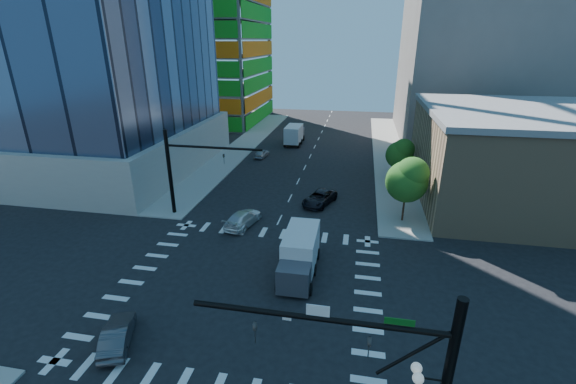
# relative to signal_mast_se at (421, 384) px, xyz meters

# --- Properties ---
(ground) EXTENTS (160.00, 160.00, 0.00)m
(ground) POSITION_rel_signal_mast_se_xyz_m (-10.60, 11.50, -5.01)
(ground) COLOR black
(ground) RESTS_ON ground
(road_markings) EXTENTS (20.00, 20.00, 0.01)m
(road_markings) POSITION_rel_signal_mast_se_xyz_m (-10.60, 11.50, -5.00)
(road_markings) COLOR silver
(road_markings) RESTS_ON ground
(sidewalk_ne) EXTENTS (5.00, 60.00, 0.15)m
(sidewalk_ne) POSITION_rel_signal_mast_se_xyz_m (1.90, 51.50, -4.93)
(sidewalk_ne) COLOR #9C9A94
(sidewalk_ne) RESTS_ON ground
(sidewalk_nw) EXTENTS (5.00, 60.00, 0.15)m
(sidewalk_nw) POSITION_rel_signal_mast_se_xyz_m (-23.10, 51.50, -4.93)
(sidewalk_nw) COLOR #9C9A94
(sidewalk_nw) RESTS_ON ground
(construction_building) EXTENTS (25.16, 34.50, 70.60)m
(construction_building) POSITION_rel_signal_mast_se_xyz_m (-38.02, 73.43, 19.60)
(construction_building) COLOR slate
(construction_building) RESTS_ON ground
(commercial_building) EXTENTS (20.50, 22.50, 10.60)m
(commercial_building) POSITION_rel_signal_mast_se_xyz_m (14.40, 33.50, 0.31)
(commercial_building) COLOR tan
(commercial_building) RESTS_ON ground
(bg_building_ne) EXTENTS (24.00, 30.00, 28.00)m
(bg_building_ne) POSITION_rel_signal_mast_se_xyz_m (16.40, 66.50, 8.99)
(bg_building_ne) COLOR #69625E
(bg_building_ne) RESTS_ON ground
(signal_mast_se) EXTENTS (10.51, 2.48, 9.00)m
(signal_mast_se) POSITION_rel_signal_mast_se_xyz_m (0.00, 0.00, 0.00)
(signal_mast_se) COLOR black
(signal_mast_se) RESTS_ON sidewalk_se
(signal_mast_nw) EXTENTS (10.20, 0.40, 9.00)m
(signal_mast_nw) POSITION_rel_signal_mast_se_xyz_m (-20.60, 23.00, 0.49)
(signal_mast_nw) COLOR black
(signal_mast_nw) RESTS_ON sidewalk_nw
(tree_south) EXTENTS (4.16, 4.16, 6.82)m
(tree_south) POSITION_rel_signal_mast_se_xyz_m (2.03, 25.40, -0.32)
(tree_south) COLOR #382316
(tree_south) RESTS_ON sidewalk_ne
(tree_north) EXTENTS (3.54, 3.52, 5.78)m
(tree_north) POSITION_rel_signal_mast_se_xyz_m (2.33, 37.40, -1.02)
(tree_north) COLOR #382316
(tree_north) RESTS_ON sidewalk_ne
(car_nb_far) EXTENTS (4.08, 5.79, 1.47)m
(car_nb_far) POSITION_rel_signal_mast_se_xyz_m (-6.98, 28.42, -4.27)
(car_nb_far) COLOR black
(car_nb_far) RESTS_ON ground
(car_sb_near) EXTENTS (3.18, 5.53, 1.51)m
(car_sb_near) POSITION_rel_signal_mast_se_xyz_m (-13.96, 21.61, -4.25)
(car_sb_near) COLOR white
(car_sb_near) RESTS_ON ground
(car_sb_mid) EXTENTS (1.98, 3.99, 1.31)m
(car_sb_mid) POSITION_rel_signal_mast_se_xyz_m (-18.13, 45.49, -4.35)
(car_sb_mid) COLOR #ADAEB5
(car_sb_mid) RESTS_ON ground
(car_sb_cross) EXTENTS (2.99, 4.54, 1.42)m
(car_sb_cross) POSITION_rel_signal_mast_se_xyz_m (-16.70, 4.45, -4.30)
(car_sb_cross) COLOR #444348
(car_sb_cross) RESTS_ON ground
(box_truck_near) EXTENTS (2.73, 6.33, 3.31)m
(box_truck_near) POSITION_rel_signal_mast_se_xyz_m (-7.02, 13.92, -3.54)
(box_truck_near) COLOR black
(box_truck_near) RESTS_ON ground
(box_truck_far) EXTENTS (2.83, 6.53, 3.41)m
(box_truck_far) POSITION_rel_signal_mast_se_xyz_m (-14.46, 55.09, -3.50)
(box_truck_far) COLOR black
(box_truck_far) RESTS_ON ground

